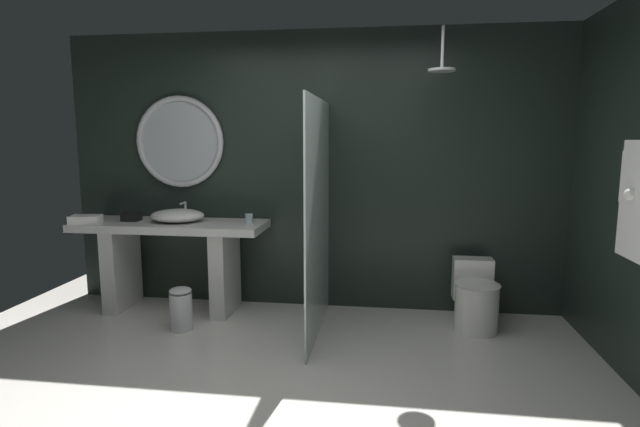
{
  "coord_description": "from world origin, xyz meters",
  "views": [
    {
      "loc": [
        0.7,
        -2.84,
        1.62
      ],
      "look_at": [
        0.2,
        0.83,
        1.06
      ],
      "focal_mm": 28.21,
      "sensor_mm": 36.0,
      "label": 1
    }
  ],
  "objects_px": {
    "vessel_sink": "(178,216)",
    "toilet": "(475,298)",
    "tumbler_cup": "(249,219)",
    "tissue_box": "(131,216)",
    "round_wall_mirror": "(180,142)",
    "waste_bin": "(181,308)",
    "folded_hand_towel": "(86,220)",
    "rain_shower_head": "(442,66)"
  },
  "relations": [
    {
      "from": "tumbler_cup",
      "to": "waste_bin",
      "type": "relative_size",
      "value": 0.25
    },
    {
      "from": "tissue_box",
      "to": "toilet",
      "type": "bearing_deg",
      "value": -1.79
    },
    {
      "from": "vessel_sink",
      "to": "tissue_box",
      "type": "distance_m",
      "value": 0.46
    },
    {
      "from": "rain_shower_head",
      "to": "tissue_box",
      "type": "bearing_deg",
      "value": 177.12
    },
    {
      "from": "round_wall_mirror",
      "to": "rain_shower_head",
      "type": "relative_size",
      "value": 2.49
    },
    {
      "from": "vessel_sink",
      "to": "tissue_box",
      "type": "bearing_deg",
      "value": -179.93
    },
    {
      "from": "toilet",
      "to": "rain_shower_head",
      "type": "bearing_deg",
      "value": -173.17
    },
    {
      "from": "vessel_sink",
      "to": "toilet",
      "type": "relative_size",
      "value": 0.87
    },
    {
      "from": "round_wall_mirror",
      "to": "folded_hand_towel",
      "type": "height_order",
      "value": "round_wall_mirror"
    },
    {
      "from": "waste_bin",
      "to": "tumbler_cup",
      "type": "bearing_deg",
      "value": 45.38
    },
    {
      "from": "tumbler_cup",
      "to": "toilet",
      "type": "height_order",
      "value": "tumbler_cup"
    },
    {
      "from": "waste_bin",
      "to": "folded_hand_towel",
      "type": "distance_m",
      "value": 1.25
    },
    {
      "from": "tissue_box",
      "to": "toilet",
      "type": "relative_size",
      "value": 0.27
    },
    {
      "from": "tumbler_cup",
      "to": "waste_bin",
      "type": "distance_m",
      "value": 0.98
    },
    {
      "from": "tumbler_cup",
      "to": "round_wall_mirror",
      "type": "relative_size",
      "value": 0.11
    },
    {
      "from": "vessel_sink",
      "to": "waste_bin",
      "type": "relative_size",
      "value": 1.33
    },
    {
      "from": "toilet",
      "to": "waste_bin",
      "type": "relative_size",
      "value": 1.52
    },
    {
      "from": "tumbler_cup",
      "to": "folded_hand_towel",
      "type": "bearing_deg",
      "value": -172.2
    },
    {
      "from": "toilet",
      "to": "vessel_sink",
      "type": "bearing_deg",
      "value": 177.89
    },
    {
      "from": "waste_bin",
      "to": "folded_hand_towel",
      "type": "bearing_deg",
      "value": 164.42
    },
    {
      "from": "vessel_sink",
      "to": "rain_shower_head",
      "type": "distance_m",
      "value": 2.67
    },
    {
      "from": "vessel_sink",
      "to": "round_wall_mirror",
      "type": "bearing_deg",
      "value": 103.98
    },
    {
      "from": "round_wall_mirror",
      "to": "toilet",
      "type": "height_order",
      "value": "round_wall_mirror"
    },
    {
      "from": "folded_hand_towel",
      "to": "waste_bin",
      "type": "bearing_deg",
      "value": -15.58
    },
    {
      "from": "toilet",
      "to": "folded_hand_towel",
      "type": "bearing_deg",
      "value": -178.22
    },
    {
      "from": "rain_shower_head",
      "to": "round_wall_mirror",
      "type": "bearing_deg",
      "value": 170.23
    },
    {
      "from": "vessel_sink",
      "to": "round_wall_mirror",
      "type": "distance_m",
      "value": 0.73
    },
    {
      "from": "rain_shower_head",
      "to": "waste_bin",
      "type": "height_order",
      "value": "rain_shower_head"
    },
    {
      "from": "tissue_box",
      "to": "round_wall_mirror",
      "type": "height_order",
      "value": "round_wall_mirror"
    },
    {
      "from": "tissue_box",
      "to": "rain_shower_head",
      "type": "bearing_deg",
      "value": -2.88
    },
    {
      "from": "waste_bin",
      "to": "toilet",
      "type": "bearing_deg",
      "value": 8.87
    },
    {
      "from": "tissue_box",
      "to": "waste_bin",
      "type": "distance_m",
      "value": 1.08
    },
    {
      "from": "vessel_sink",
      "to": "folded_hand_towel",
      "type": "distance_m",
      "value": 0.82
    },
    {
      "from": "vessel_sink",
      "to": "folded_hand_towel",
      "type": "xyz_separation_m",
      "value": [
        -0.79,
        -0.21,
        -0.02
      ]
    },
    {
      "from": "vessel_sink",
      "to": "tumbler_cup",
      "type": "xyz_separation_m",
      "value": [
        0.68,
        -0.01,
        -0.01
      ]
    },
    {
      "from": "tumbler_cup",
      "to": "rain_shower_head",
      "type": "xyz_separation_m",
      "value": [
        1.65,
        -0.14,
        1.29
      ]
    },
    {
      "from": "rain_shower_head",
      "to": "waste_bin",
      "type": "bearing_deg",
      "value": -170.8
    },
    {
      "from": "tissue_box",
      "to": "round_wall_mirror",
      "type": "xyz_separation_m",
      "value": [
        0.39,
        0.27,
        0.69
      ]
    },
    {
      "from": "tumbler_cup",
      "to": "toilet",
      "type": "xyz_separation_m",
      "value": [
        2.01,
        -0.09,
        -0.63
      ]
    },
    {
      "from": "tissue_box",
      "to": "tumbler_cup",
      "type": "bearing_deg",
      "value": -0.24
    },
    {
      "from": "vessel_sink",
      "to": "waste_bin",
      "type": "xyz_separation_m",
      "value": [
        0.21,
        -0.49,
        -0.72
      ]
    },
    {
      "from": "tumbler_cup",
      "to": "round_wall_mirror",
      "type": "height_order",
      "value": "round_wall_mirror"
    }
  ]
}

